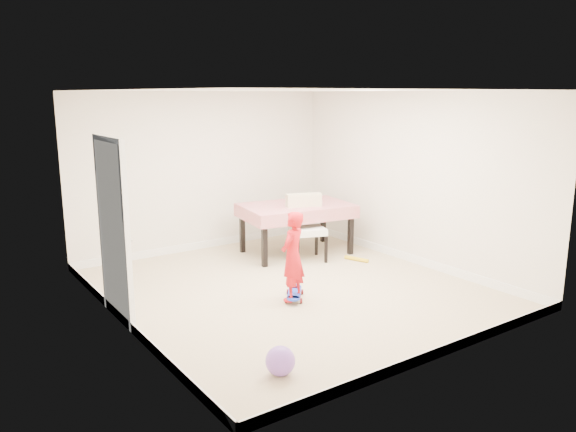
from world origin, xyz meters
TOP-DOWN VIEW (x-y plane):
  - ground at (0.00, 0.00)m, footprint 5.00×5.00m
  - ceiling at (0.00, 0.00)m, footprint 4.50×5.00m
  - wall_back at (0.00, 2.48)m, footprint 4.50×0.04m
  - wall_front at (0.00, -2.48)m, footprint 4.50×0.04m
  - wall_left at (-2.23, 0.00)m, footprint 0.04×5.00m
  - wall_right at (2.23, 0.00)m, footprint 0.04×5.00m
  - door at (-2.22, 0.30)m, footprint 0.11×0.94m
  - baseboard_back at (0.00, 2.49)m, footprint 4.50×0.02m
  - baseboard_front at (0.00, -2.49)m, footprint 4.50×0.02m
  - baseboard_left at (-2.24, 0.00)m, footprint 0.02×5.00m
  - baseboard_right at (2.24, 0.00)m, footprint 0.02×5.00m
  - dining_table at (1.06, 1.36)m, footprint 1.86×1.32m
  - dining_chair at (0.99, 0.95)m, footprint 0.73×0.78m
  - skateboard at (-0.17, -0.33)m, footprint 0.54×0.60m
  - child at (-0.26, -0.42)m, footprint 0.49×0.43m
  - balloon at (-1.43, -1.88)m, footprint 0.28×0.28m
  - foam_toy at (1.58, 0.45)m, footprint 0.20×0.40m

SIDE VIEW (x-z plane):
  - ground at x=0.00m, z-range 0.00..0.00m
  - foam_toy at x=1.58m, z-range 0.00..0.06m
  - skateboard at x=-0.17m, z-range 0.00..0.09m
  - baseboard_back at x=0.00m, z-range 0.00..0.12m
  - baseboard_front at x=0.00m, z-range 0.00..0.12m
  - baseboard_left at x=-2.24m, z-range 0.00..0.12m
  - baseboard_right at x=2.24m, z-range 0.00..0.12m
  - balloon at x=-1.43m, z-range 0.00..0.28m
  - dining_table at x=1.06m, z-range 0.00..0.81m
  - dining_chair at x=0.99m, z-range 0.00..1.02m
  - child at x=-0.26m, z-range 0.00..1.12m
  - door at x=-2.22m, z-range -0.03..2.08m
  - wall_back at x=0.00m, z-range 0.00..2.60m
  - wall_front at x=0.00m, z-range 0.00..2.60m
  - wall_left at x=-2.23m, z-range 0.00..2.60m
  - wall_right at x=2.23m, z-range 0.00..2.60m
  - ceiling at x=0.00m, z-range 2.56..2.60m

